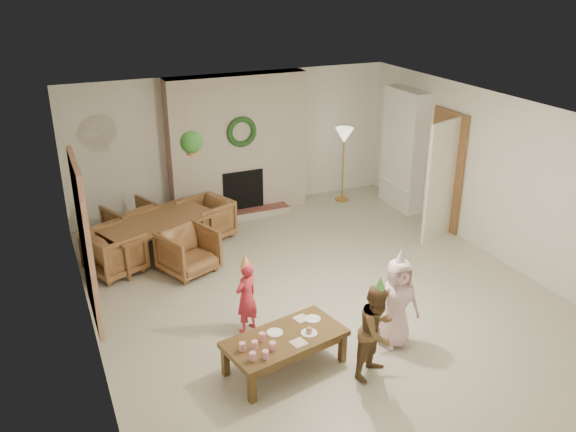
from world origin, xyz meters
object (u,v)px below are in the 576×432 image
dining_chair_far (131,223)px  child_red (246,297)px  coffee_table_top (285,339)px  child_pink (397,303)px  dining_chair_right (207,219)px  dining_chair_near (188,251)px  dining_table (159,238)px  dining_chair_left (115,252)px  child_plaid (377,331)px

dining_chair_far → child_red: size_ratio=0.79×
dining_chair_far → coffee_table_top: size_ratio=0.55×
child_red → child_pink: bearing=119.8°
child_pink → dining_chair_far: bearing=124.7°
dining_chair_far → dining_chair_right: same height
dining_chair_near → coffee_table_top: (0.39, -2.67, 0.05)m
dining_table → dining_chair_near: (0.29, -0.70, 0.03)m
dining_chair_right → dining_table: bearing=-90.0°
dining_chair_right → dining_chair_far: bearing=-128.7°
dining_table → child_pink: 4.05m
dining_chair_far → coffee_table_top: dining_chair_far is taller
dining_table → child_red: size_ratio=1.84×
dining_chair_far → dining_chair_left: size_ratio=1.00×
dining_chair_near → dining_chair_left: bearing=135.0°
dining_chair_near → child_pink: (1.78, -2.77, 0.22)m
dining_table → coffee_table_top: dining_table is taller
child_red → dining_chair_far: bearing=-103.1°
dining_table → child_pink: bearing=-81.4°
dining_table → child_red: (0.54, -2.50, 0.17)m
child_plaid → coffee_table_top: bearing=123.8°
child_plaid → dining_table: bearing=84.9°
dining_table → child_red: child_red is taller
coffee_table_top → child_plaid: child_plaid is taller
dining_table → child_pink: size_ratio=1.54×
dining_table → dining_chair_far: size_ratio=2.34×
dining_chair_near → dining_chair_left: 1.07m
coffee_table_top → child_plaid: (0.88, -0.49, 0.17)m
dining_table → dining_chair_left: dining_chair_left is taller
dining_table → dining_chair_left: 0.76m
dining_chair_left → child_red: child_red is taller
dining_chair_far → child_red: 3.31m
dining_chair_right → coffee_table_top: 3.74m
child_red → child_pink: 1.81m
coffee_table_top → dining_chair_right: bearing=75.3°
dining_chair_near → dining_chair_right: 1.22m
dining_chair_far → child_plaid: 4.93m
dining_chair_far → dining_chair_left: same height
dining_chair_right → child_pink: size_ratio=0.66×
dining_table → child_pink: child_pink is taller
child_plaid → child_pink: (0.52, 0.40, 0.01)m
dining_table → dining_chair_left: bearing=-180.0°
dining_table → dining_chair_near: dining_chair_near is taller
dining_chair_near → child_red: bearing=-104.1°
coffee_table_top → child_pink: 1.41m
dining_chair_far → dining_chair_left: bearing=45.0°
dining_chair_far → coffee_table_top: 4.19m
dining_table → child_plaid: (1.55, -3.87, 0.25)m
dining_table → dining_chair_far: (-0.29, 0.70, 0.03)m
dining_chair_right → child_red: (-0.34, -2.85, 0.13)m
dining_table → coffee_table_top: bearing=-100.9°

